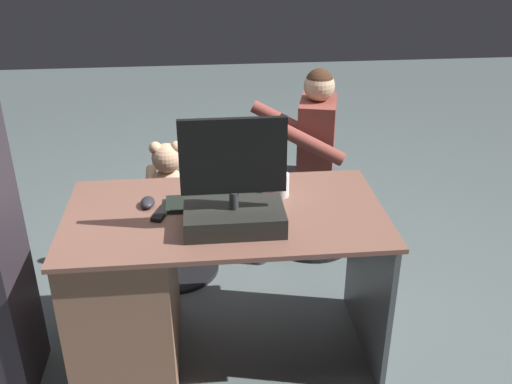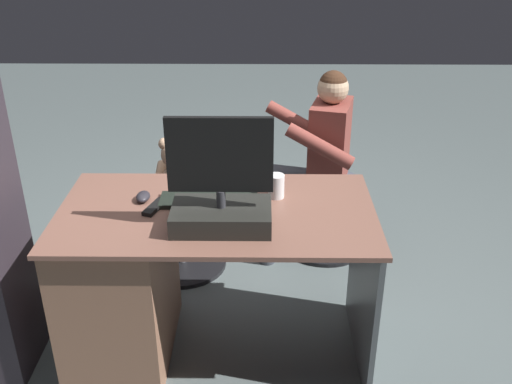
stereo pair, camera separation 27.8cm
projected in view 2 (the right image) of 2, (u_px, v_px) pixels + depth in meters
ground_plane at (226, 296)px, 3.16m from camera, size 10.00×10.00×0.00m
desk at (140, 279)px, 2.62m from camera, size 1.34×0.73×0.75m
monitor at (221, 199)px, 2.29m from camera, size 0.41×0.24×0.46m
keyboard at (209, 200)px, 2.52m from camera, size 0.42×0.14×0.02m
computer_mouse at (143, 197)px, 2.53m from camera, size 0.06×0.10×0.04m
cup at (276, 186)px, 2.55m from camera, size 0.07×0.07×0.11m
tv_remote at (155, 207)px, 2.47m from camera, size 0.09×0.16×0.02m
office_chair_teddy at (181, 228)px, 3.32m from camera, size 0.51×0.51×0.44m
teddy_bear at (177, 170)px, 3.18m from camera, size 0.24×0.25×0.35m
visitor_chair at (326, 209)px, 3.51m from camera, size 0.51×0.51×0.44m
person at (314, 152)px, 3.32m from camera, size 0.59×0.55×1.10m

